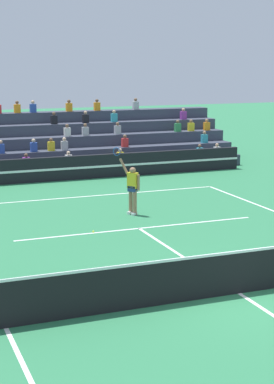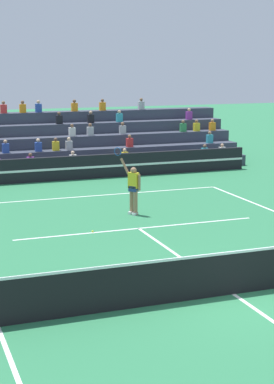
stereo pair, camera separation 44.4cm
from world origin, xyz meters
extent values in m
plane|color=#2D7A4C|center=(0.00, 0.00, 0.00)|extent=(120.00, 120.00, 0.00)
cube|color=white|center=(0.00, 11.90, 0.00)|extent=(11.00, 0.10, 0.01)
cube|color=white|center=(0.00, 6.43, 0.00)|extent=(8.25, 0.10, 0.01)
cube|color=white|center=(0.00, 0.00, 0.00)|extent=(0.10, 12.85, 0.01)
cube|color=black|center=(0.00, 0.00, 0.50)|extent=(11.90, 0.02, 1.00)
cube|color=white|center=(0.00, 0.00, 1.03)|extent=(11.90, 0.04, 0.06)
cube|color=black|center=(0.00, 15.73, 0.55)|extent=(18.00, 0.24, 1.10)
cube|color=white|center=(0.00, 15.60, 0.55)|extent=(18.00, 0.02, 0.10)
cube|color=#383D4C|center=(0.00, 17.01, 0.28)|extent=(19.46, 0.95, 0.55)
cube|color=teal|center=(7.49, 16.84, 0.77)|extent=(0.32, 0.22, 0.44)
sphere|color=brown|center=(7.49, 16.84, 1.09)|extent=(0.18, 0.18, 0.18)
cube|color=purple|center=(-1.52, 16.84, 0.77)|extent=(0.32, 0.22, 0.44)
sphere|color=brown|center=(-1.52, 16.84, 1.09)|extent=(0.18, 0.18, 0.18)
cube|color=yellow|center=(3.14, 16.84, 0.77)|extent=(0.32, 0.22, 0.44)
sphere|color=beige|center=(3.14, 16.84, 1.09)|extent=(0.18, 0.18, 0.18)
cube|color=silver|center=(8.50, 16.84, 0.77)|extent=(0.32, 0.22, 0.44)
sphere|color=tan|center=(8.50, 16.84, 1.09)|extent=(0.18, 0.18, 0.18)
cube|color=silver|center=(0.51, 16.84, 0.77)|extent=(0.32, 0.22, 0.44)
sphere|color=beige|center=(0.51, 16.84, 1.09)|extent=(0.18, 0.18, 0.18)
cube|color=#383D4C|center=(0.00, 17.96, 0.55)|extent=(19.46, 0.95, 1.10)
cube|color=red|center=(3.73, 17.79, 1.32)|extent=(0.32, 0.22, 0.44)
sphere|color=brown|center=(3.73, 17.79, 1.64)|extent=(0.18, 0.18, 0.18)
cube|color=#B2B2B7|center=(0.58, 17.79, 1.32)|extent=(0.32, 0.22, 0.44)
sphere|color=beige|center=(0.58, 17.79, 1.64)|extent=(0.18, 0.18, 0.18)
cube|color=#2D4CA5|center=(-2.51, 17.79, 1.32)|extent=(0.32, 0.22, 0.44)
sphere|color=tan|center=(-2.51, 17.79, 1.64)|extent=(0.18, 0.18, 0.18)
cube|color=yellow|center=(-0.08, 17.79, 1.32)|extent=(0.32, 0.22, 0.44)
sphere|color=brown|center=(-0.08, 17.79, 1.64)|extent=(0.18, 0.18, 0.18)
cube|color=#2D4CA5|center=(-0.94, 17.79, 1.32)|extent=(0.32, 0.22, 0.44)
sphere|color=beige|center=(-0.94, 17.79, 1.64)|extent=(0.18, 0.18, 0.18)
cube|color=teal|center=(8.24, 17.79, 1.32)|extent=(0.32, 0.22, 0.44)
sphere|color=#9E7051|center=(8.24, 17.79, 1.64)|extent=(0.18, 0.18, 0.18)
cube|color=#383D4C|center=(0.00, 18.91, 0.83)|extent=(19.46, 0.95, 1.65)
cube|color=#B2B2B7|center=(1.94, 18.74, 1.87)|extent=(0.32, 0.22, 0.44)
sphere|color=brown|center=(1.94, 18.74, 2.19)|extent=(0.18, 0.18, 0.18)
cube|color=yellow|center=(7.91, 18.74, 1.87)|extent=(0.32, 0.22, 0.44)
sphere|color=brown|center=(7.91, 18.74, 2.19)|extent=(0.18, 0.18, 0.18)
cube|color=#B2B2B7|center=(3.68, 18.74, 1.87)|extent=(0.32, 0.22, 0.44)
sphere|color=brown|center=(3.68, 18.74, 2.19)|extent=(0.18, 0.18, 0.18)
cube|color=silver|center=(0.99, 18.74, 1.87)|extent=(0.32, 0.22, 0.44)
sphere|color=brown|center=(0.99, 18.74, 2.19)|extent=(0.18, 0.18, 0.18)
cube|color=#338C4C|center=(7.12, 18.74, 1.87)|extent=(0.32, 0.22, 0.44)
sphere|color=brown|center=(7.12, 18.74, 2.19)|extent=(0.18, 0.18, 0.18)
cube|color=orange|center=(8.86, 18.74, 1.87)|extent=(0.32, 0.22, 0.44)
sphere|color=#9E7051|center=(8.86, 18.74, 2.19)|extent=(0.18, 0.18, 0.18)
cube|color=#383D4C|center=(0.00, 19.86, 1.10)|extent=(19.46, 0.95, 2.20)
cube|color=teal|center=(3.83, 19.69, 2.42)|extent=(0.32, 0.22, 0.44)
sphere|color=tan|center=(3.83, 19.69, 2.74)|extent=(0.18, 0.18, 0.18)
cube|color=purple|center=(7.90, 19.69, 2.42)|extent=(0.32, 0.22, 0.44)
sphere|color=tan|center=(7.90, 19.69, 2.74)|extent=(0.18, 0.18, 0.18)
cube|color=black|center=(0.57, 19.69, 2.42)|extent=(0.32, 0.22, 0.44)
sphere|color=brown|center=(0.57, 19.69, 2.74)|extent=(0.18, 0.18, 0.18)
cube|color=black|center=(2.25, 19.69, 2.42)|extent=(0.32, 0.22, 0.44)
sphere|color=tan|center=(2.25, 19.69, 2.74)|extent=(0.18, 0.18, 0.18)
cube|color=#383D4C|center=(0.00, 20.81, 1.38)|extent=(19.46, 0.95, 2.75)
cube|color=red|center=(-2.10, 20.64, 2.97)|extent=(0.32, 0.22, 0.44)
sphere|color=brown|center=(-2.10, 20.64, 3.29)|extent=(0.18, 0.18, 0.18)
cube|color=orange|center=(1.64, 20.64, 2.97)|extent=(0.32, 0.22, 0.44)
sphere|color=brown|center=(1.64, 20.64, 3.29)|extent=(0.18, 0.18, 0.18)
cube|color=orange|center=(-1.12, 20.64, 2.97)|extent=(0.32, 0.22, 0.44)
sphere|color=brown|center=(-1.12, 20.64, 3.29)|extent=(0.18, 0.18, 0.18)
cube|color=orange|center=(3.20, 20.64, 2.97)|extent=(0.32, 0.22, 0.44)
sphere|color=brown|center=(3.20, 20.64, 3.29)|extent=(0.18, 0.18, 0.18)
cube|color=#B2B2B7|center=(5.43, 20.64, 2.97)|extent=(0.32, 0.22, 0.44)
sphere|color=brown|center=(5.43, 20.64, 3.29)|extent=(0.18, 0.18, 0.18)
cube|color=#2D4CA5|center=(-0.29, 20.64, 2.97)|extent=(0.32, 0.22, 0.44)
sphere|color=tan|center=(-0.29, 20.64, 3.29)|extent=(0.18, 0.18, 0.18)
cylinder|color=#9E7051|center=(0.56, 8.25, 0.45)|extent=(0.14, 0.14, 0.90)
cylinder|color=#9E7051|center=(0.49, 8.47, 0.45)|extent=(0.14, 0.14, 0.90)
cube|color=navy|center=(0.52, 8.34, 0.94)|extent=(0.35, 0.38, 0.20)
cube|color=yellow|center=(0.52, 8.34, 1.24)|extent=(0.38, 0.41, 0.56)
sphere|color=#9E7051|center=(0.52, 8.34, 1.60)|extent=(0.22, 0.22, 0.22)
cube|color=white|center=(0.53, 8.22, 0.04)|extent=(0.28, 0.25, 0.09)
cube|color=white|center=(0.46, 8.45, 0.04)|extent=(0.28, 0.25, 0.09)
cylinder|color=#9E7051|center=(0.66, 8.15, 1.18)|extent=(0.09, 0.09, 0.56)
cylinder|color=#9E7051|center=(0.29, 8.63, 1.72)|extent=(0.30, 0.35, 0.56)
cylinder|color=black|center=(0.16, 8.79, 2.06)|extent=(0.11, 0.13, 0.21)
torus|color=#1E4C99|center=(0.11, 8.86, 2.22)|extent=(0.28, 0.35, 0.42)
sphere|color=#C6DB33|center=(-1.56, 6.49, 0.03)|extent=(0.07, 0.07, 0.07)
camera|label=1|loc=(-7.51, -12.48, 5.41)|focal=60.00mm
camera|label=2|loc=(-7.09, -12.64, 5.41)|focal=60.00mm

